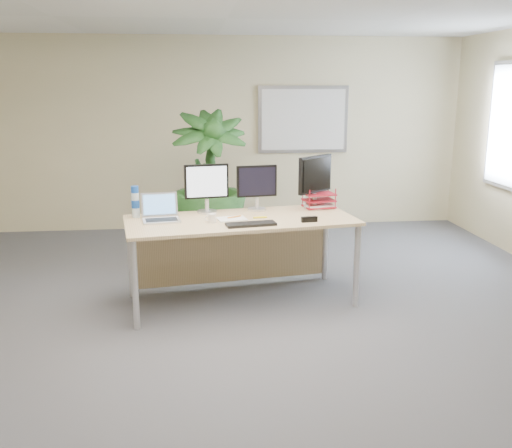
{
  "coord_description": "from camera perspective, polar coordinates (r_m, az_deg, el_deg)",
  "views": [
    {
      "loc": [
        -0.4,
        -4.18,
        2.05
      ],
      "look_at": [
        0.11,
        0.35,
        0.92
      ],
      "focal_mm": 40.0,
      "sensor_mm": 36.0,
      "label": 1
    }
  ],
  "objects": [
    {
      "name": "letter_tray",
      "position": [
        5.84,
        6.3,
        2.27
      ],
      "size": [
        0.33,
        0.27,
        0.14
      ],
      "color": "maroon",
      "rests_on": "desk"
    },
    {
      "name": "stapler",
      "position": [
        5.23,
        5.35,
        0.47
      ],
      "size": [
        0.15,
        0.06,
        0.05
      ],
      "primitive_type": "cube",
      "rotation": [
        0.0,
        0.0,
        0.14
      ],
      "color": "black",
      "rests_on": "desk"
    },
    {
      "name": "whiteboard",
      "position": [
        8.31,
        4.74,
        10.37
      ],
      "size": [
        1.3,
        0.04,
        0.95
      ],
      "color": "#A4A3A8",
      "rests_on": "back_wall"
    },
    {
      "name": "spiral_notebook",
      "position": [
        5.31,
        -2.45,
        0.51
      ],
      "size": [
        0.29,
        0.24,
        0.01
      ],
      "primitive_type": "cube",
      "rotation": [
        0.0,
        0.0,
        0.19
      ],
      "color": "white",
      "rests_on": "desk"
    },
    {
      "name": "laptop",
      "position": [
        5.35,
        -9.53,
        1.04
      ],
      "size": [
        0.38,
        0.34,
        0.24
      ],
      "color": "silver",
      "rests_on": "desk"
    },
    {
      "name": "yellow_highlighter",
      "position": [
        5.35,
        0.42,
        0.68
      ],
      "size": [
        0.13,
        0.03,
        0.02
      ],
      "primitive_type": "cylinder",
      "rotation": [
        0.0,
        1.57,
        0.12
      ],
      "color": "yellow",
      "rests_on": "desk"
    },
    {
      "name": "water_bottle",
      "position": [
        5.48,
        -11.97,
        2.13
      ],
      "size": [
        0.08,
        0.08,
        0.3
      ],
      "color": "silver",
      "rests_on": "desk"
    },
    {
      "name": "desk",
      "position": [
        5.49,
        -1.81,
        -0.97
      ],
      "size": [
        2.24,
        1.19,
        0.82
      ],
      "color": "tan",
      "rests_on": "floor"
    },
    {
      "name": "back_wall",
      "position": [
        8.22,
        -3.68,
        8.95
      ],
      "size": [
        7.0,
        0.04,
        2.7
      ],
      "primitive_type": "cube",
      "color": "beige",
      "rests_on": "floor"
    },
    {
      "name": "keyboard",
      "position": [
        5.08,
        -0.51,
        -0.01
      ],
      "size": [
        0.46,
        0.21,
        0.02
      ],
      "primitive_type": "cube",
      "rotation": [
        0.0,
        0.0,
        0.14
      ],
      "color": "black",
      "rests_on": "desk"
    },
    {
      "name": "monitor_right",
      "position": [
        5.65,
        0.08,
        3.96
      ],
      "size": [
        0.4,
        0.18,
        0.45
      ],
      "color": "silver",
      "rests_on": "desk"
    },
    {
      "name": "orange_pen",
      "position": [
        5.33,
        -2.18,
        0.73
      ],
      "size": [
        0.13,
        0.08,
        0.01
      ],
      "primitive_type": "cylinder",
      "rotation": [
        0.0,
        1.57,
        0.53
      ],
      "color": "orange",
      "rests_on": "spiral_notebook"
    },
    {
      "name": "monitor_dark",
      "position": [
        5.77,
        5.94,
        4.56
      ],
      "size": [
        0.39,
        0.34,
        0.53
      ],
      "color": "silver",
      "rests_on": "desk"
    },
    {
      "name": "floor_plant",
      "position": [
        6.78,
        -4.75,
        2.77
      ],
      "size": [
        0.92,
        0.92,
        1.5
      ],
      "primitive_type": "imported",
      "rotation": [
        0.0,
        0.0,
        0.11
      ],
      "color": "#153914",
      "rests_on": "floor"
    },
    {
      "name": "floor",
      "position": [
        4.67,
        -0.91,
        -12.16
      ],
      "size": [
        8.0,
        8.0,
        0.0
      ],
      "primitive_type": "plane",
      "color": "#414145",
      "rests_on": "ground"
    },
    {
      "name": "coffee_mug",
      "position": [
        5.19,
        -4.43,
        0.58
      ],
      "size": [
        0.11,
        0.07,
        0.08
      ],
      "color": "white",
      "rests_on": "desk"
    },
    {
      "name": "monitor_left",
      "position": [
        5.55,
        -4.96,
        3.89
      ],
      "size": [
        0.43,
        0.19,
        0.48
      ],
      "color": "silver",
      "rests_on": "desk"
    }
  ]
}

